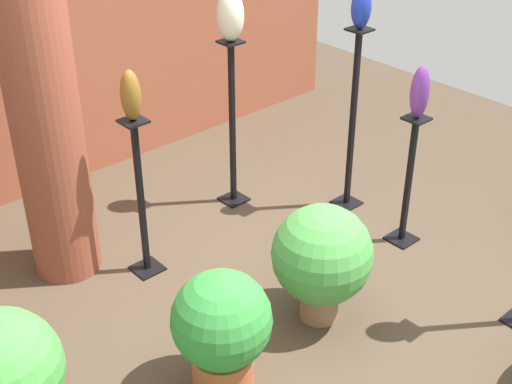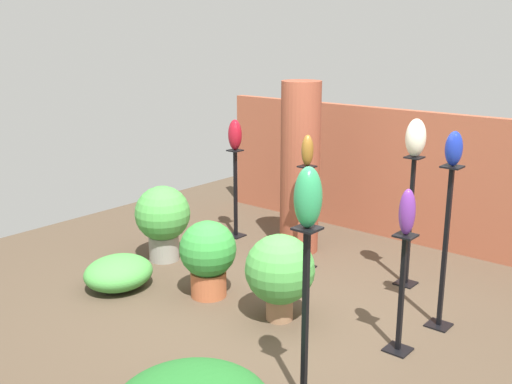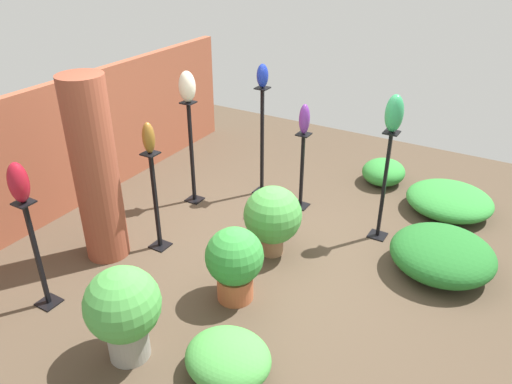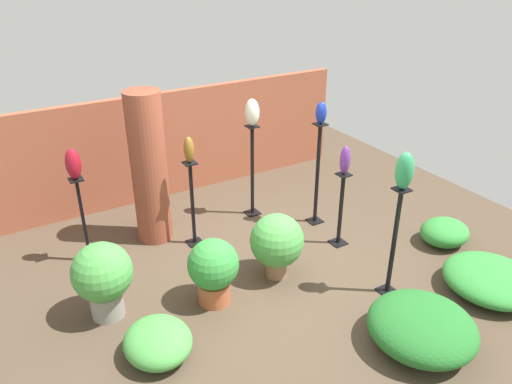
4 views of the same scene
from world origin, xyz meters
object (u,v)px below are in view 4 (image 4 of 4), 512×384
(art_vase_ivory, at_px, (252,112))
(brick_pillar, at_px, (149,169))
(pedestal_jade, at_px, (393,247))
(potted_plant_mid_left, at_px, (277,242))
(art_vase_jade, at_px, (404,171))
(art_vase_cobalt, at_px, (321,113))
(pedestal_ruby, at_px, (84,225))
(art_vase_ruby, at_px, (73,164))
(pedestal_violet, at_px, (340,213))
(potted_plant_walkway_edge, at_px, (213,268))
(art_vase_violet, at_px, (345,160))
(pedestal_cobalt, at_px, (317,178))
(pedestal_bronze, at_px, (193,208))
(art_vase_bronze, at_px, (189,150))
(pedestal_ivory, at_px, (252,175))
(potted_plant_mid_right, at_px, (103,276))

(art_vase_ivory, bearing_deg, brick_pillar, 176.02)
(pedestal_jade, bearing_deg, potted_plant_mid_left, 135.41)
(art_vase_jade, distance_m, art_vase_cobalt, 1.74)
(art_vase_cobalt, relative_size, art_vase_ivory, 0.78)
(pedestal_ruby, distance_m, art_vase_ruby, 0.80)
(pedestal_violet, relative_size, art_vase_jade, 2.48)
(art_vase_ivory, xyz_separation_m, potted_plant_walkway_edge, (-1.37, -1.52, -1.11))
(pedestal_jade, xyz_separation_m, art_vase_ruby, (-2.77, 2.37, 0.71))
(pedestal_jade, relative_size, art_vase_ivory, 3.49)
(art_vase_cobalt, relative_size, potted_plant_mid_left, 0.36)
(art_vase_violet, xyz_separation_m, art_vase_ruby, (-2.94, 1.27, 0.12))
(art_vase_ivory, height_order, potted_plant_mid_left, art_vase_ivory)
(brick_pillar, distance_m, pedestal_cobalt, 2.26)
(pedestal_bronze, bearing_deg, art_vase_bronze, 0.00)
(art_vase_bronze, distance_m, potted_plant_walkway_edge, 1.54)
(pedestal_bronze, bearing_deg, potted_plant_walkway_edge, -104.18)
(art_vase_ivory, height_order, art_vase_bronze, art_vase_ivory)
(pedestal_jade, xyz_separation_m, pedestal_cobalt, (0.25, 1.72, 0.08))
(art_vase_cobalt, relative_size, art_vase_violet, 0.79)
(pedestal_bronze, bearing_deg, pedestal_cobalt, -11.51)
(pedestal_violet, distance_m, art_vase_bronze, 2.09)
(pedestal_violet, distance_m, potted_plant_mid_left, 1.11)
(pedestal_cobalt, relative_size, art_vase_jade, 3.60)
(pedestal_ivory, height_order, pedestal_ruby, pedestal_ivory)
(art_vase_bronze, xyz_separation_m, potted_plant_mid_right, (-1.39, -0.84, -0.82))
(pedestal_ruby, bearing_deg, potted_plant_mid_left, -38.33)
(pedestal_ivory, relative_size, art_vase_violet, 3.66)
(pedestal_cobalt, height_order, potted_plant_mid_left, pedestal_cobalt)
(pedestal_jade, height_order, potted_plant_walkway_edge, pedestal_jade)
(pedestal_jade, bearing_deg, potted_plant_mid_right, 156.72)
(art_vase_jade, bearing_deg, art_vase_violet, 81.09)
(art_vase_ruby, xyz_separation_m, potted_plant_walkway_edge, (0.99, -1.51, -0.88))
(pedestal_ivory, xyz_separation_m, art_vase_violet, (0.57, -1.28, 0.57))
(art_vase_cobalt, bearing_deg, pedestal_bronze, 168.49)
(pedestal_cobalt, distance_m, art_vase_jade, 1.93)
(art_vase_cobalt, height_order, potted_plant_mid_left, art_vase_cobalt)
(pedestal_bronze, distance_m, art_vase_ruby, 1.55)
(pedestal_jade, xyz_separation_m, art_vase_violet, (0.17, 1.09, 0.59))
(brick_pillar, xyz_separation_m, pedestal_ivory, (1.46, -0.10, -0.38))
(art_vase_jade, height_order, art_vase_ruby, art_vase_jade)
(art_vase_violet, distance_m, art_vase_ruby, 3.20)
(art_vase_bronze, bearing_deg, pedestal_bronze, 0.00)
(pedestal_cobalt, relative_size, pedestal_violet, 1.45)
(pedestal_cobalt, height_order, pedestal_ruby, pedestal_cobalt)
(brick_pillar, xyz_separation_m, potted_plant_walkway_edge, (0.08, -1.62, -0.57))
(pedestal_ivory, xyz_separation_m, art_vase_jade, (0.40, -2.38, 0.89))
(pedestal_ivory, relative_size, art_vase_cobalt, 4.64)
(pedestal_cobalt, height_order, pedestal_bronze, pedestal_cobalt)
(art_vase_jade, relative_size, potted_plant_walkway_edge, 0.53)
(art_vase_cobalt, bearing_deg, art_vase_violet, -97.25)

